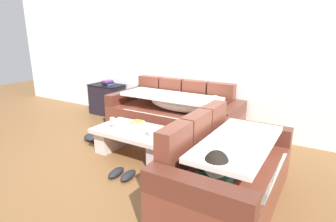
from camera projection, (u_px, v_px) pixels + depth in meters
The scene contains 13 objects.
ground_plane at pixel (96, 165), 3.60m from camera, with size 14.00×14.00×0.00m, color brown.
back_wall at pixel (177, 52), 4.99m from camera, with size 9.00×0.10×2.70m, color white.
couch_along_wall at pixel (175, 114), 4.71m from camera, with size 2.29×0.92×0.88m.
couch_near_window at pixel (227, 171), 2.76m from camera, with size 0.92×1.75×0.88m.
coffee_table at pixel (136, 139), 3.84m from camera, with size 1.20×0.68×0.38m.
fruit_bowl at pixel (136, 124), 3.90m from camera, with size 0.28×0.28×0.10m.
wine_glass_near_left at pixel (112, 121), 3.80m from camera, with size 0.07×0.07×0.17m.
wine_glass_near_right at pixel (149, 129), 3.50m from camera, with size 0.07×0.07×0.17m.
open_magazine at pixel (161, 132), 3.71m from camera, with size 0.28×0.21×0.01m, color white.
side_cabinet at pixel (107, 99), 5.80m from camera, with size 0.72×0.44×0.64m.
book_stack_on_cabinet at pixel (108, 83), 5.67m from camera, with size 0.19×0.24×0.09m.
pair_of_shoes at pixel (122, 174), 3.27m from camera, with size 0.31×0.30×0.09m.
crumpled_garment at pixel (97, 137), 4.41m from camera, with size 0.40×0.32×0.12m, color #232328.
Camera 1 is at (2.51, -2.29, 1.68)m, focal length 29.06 mm.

